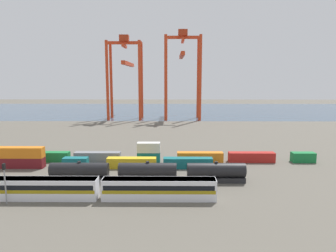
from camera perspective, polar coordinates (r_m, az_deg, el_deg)
The scene contains 19 objects.
ground_plane at distance 117.23m, azimuth 1.00°, elevation -2.13°, with size 420.00×420.00×0.00m, color #5B564C.
harbour_water at distance 215.99m, azimuth 0.76°, elevation 2.86°, with size 400.00×110.00×0.01m, color #384C60.
passenger_train at distance 59.90m, azimuth -12.24°, elevation -10.91°, with size 42.49×3.14×3.90m.
freight_tank_row at distance 68.08m, azimuth -3.72°, elevation -8.34°, with size 41.70×2.99×4.45m.
signal_mast at distance 62.62m, azimuth -27.55°, elevation -8.32°, with size 0.36×0.60×7.34m.
shipping_container_0 at distance 86.51m, azimuth -25.34°, elevation -6.02°, with size 12.10×2.44×2.60m, color maroon.
shipping_container_1 at distance 85.93m, azimuth -25.46°, elevation -4.34°, with size 12.10×2.44×2.60m, color orange.
shipping_container_2 at distance 81.46m, azimuth -16.44°, elevation -6.41°, with size 6.04×2.44×2.60m, color #146066.
shipping_container_3 at distance 78.58m, azimuth -6.62°, elevation -6.66°, with size 12.10×2.44×2.60m, color gold.
shipping_container_4 at distance 78.10m, azimuth 3.64°, elevation -6.71°, with size 12.10×2.44×2.60m, color #146066.
shipping_container_5 at distance 89.94m, azimuth -21.20°, elevation -5.23°, with size 12.10×2.44×2.60m, color #197538.
shipping_container_6 at distance 85.87m, azimuth -12.67°, elevation -5.49°, with size 12.10×2.44×2.60m, color slate.
shipping_container_7 at distance 83.84m, azimuth -3.52°, elevation -5.63°, with size 6.04×2.44×2.60m, color #146066.
shipping_container_8 at distance 83.24m, azimuth -3.54°, elevation -3.90°, with size 6.04×2.44×2.60m, color silver.
shipping_container_9 at distance 84.01m, azimuth 5.84°, elevation -5.63°, with size 12.10×2.44×2.60m, color orange.
shipping_container_10 at distance 86.35m, azimuth 14.92°, elevation -5.49°, with size 12.10×2.44×2.60m, color #AD211C.
shipping_container_11 at distance 90.70m, azimuth 23.33°, elevation -5.24°, with size 6.04×2.44×2.60m, color #197538.
gantry_crane_west at distance 174.29m, azimuth -7.70°, elevation 10.18°, with size 18.43×40.63×44.31m.
gantry_crane_central at distance 171.91m, azimuth 2.64°, elevation 10.96°, with size 19.34×36.87×47.04m.
Camera 1 is at (-1.07, -75.13, 22.08)m, focal length 33.55 mm.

